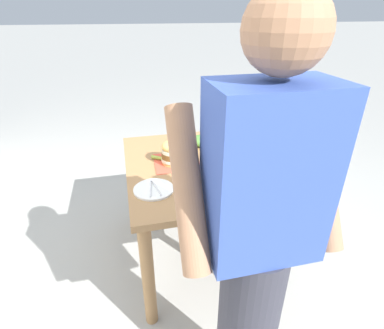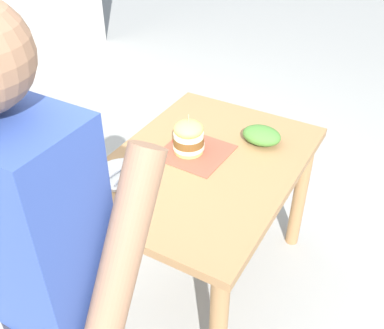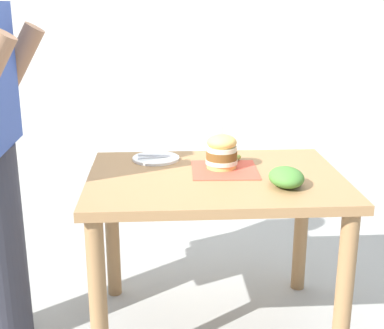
% 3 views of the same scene
% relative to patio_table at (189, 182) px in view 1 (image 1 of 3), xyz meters
% --- Properties ---
extents(ground_plane, '(80.00, 80.00, 0.00)m').
position_rel_patio_table_xyz_m(ground_plane, '(0.00, 0.00, -0.62)').
color(ground_plane, '#9E9E99').
extents(patio_table, '(0.78, 1.09, 0.75)m').
position_rel_patio_table_xyz_m(patio_table, '(0.00, 0.00, 0.00)').
color(patio_table, '#9E7247').
rests_on(patio_table, ground).
extents(serving_paper, '(0.30, 0.30, 0.00)m').
position_rel_patio_table_xyz_m(serving_paper, '(0.07, -0.05, 0.13)').
color(serving_paper, '#D64C38').
rests_on(serving_paper, patio_table).
extents(sandwich, '(0.14, 0.14, 0.19)m').
position_rel_patio_table_xyz_m(sandwich, '(0.10, -0.04, 0.21)').
color(sandwich, '#E5B25B').
rests_on(sandwich, serving_paper).
extents(pickle_spear, '(0.10, 0.08, 0.02)m').
position_rel_patio_table_xyz_m(pickle_spear, '(0.18, -0.10, 0.14)').
color(pickle_spear, '#8EA83D').
rests_on(pickle_spear, serving_paper).
extents(side_plate_with_forks, '(0.22, 0.22, 0.02)m').
position_rel_patio_table_xyz_m(side_plate_with_forks, '(0.25, 0.25, 0.13)').
color(side_plate_with_forks, white).
rests_on(side_plate_with_forks, patio_table).
extents(side_salad, '(0.18, 0.14, 0.08)m').
position_rel_patio_table_xyz_m(side_salad, '(-0.16, -0.27, 0.17)').
color(side_salad, '#477F33').
rests_on(side_salad, patio_table).
extents(diner_across_table, '(0.55, 0.35, 1.69)m').
position_rel_patio_table_xyz_m(diner_across_table, '(-0.03, 0.94, 0.27)').
color(diner_across_table, '#33333D').
rests_on(diner_across_table, ground).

